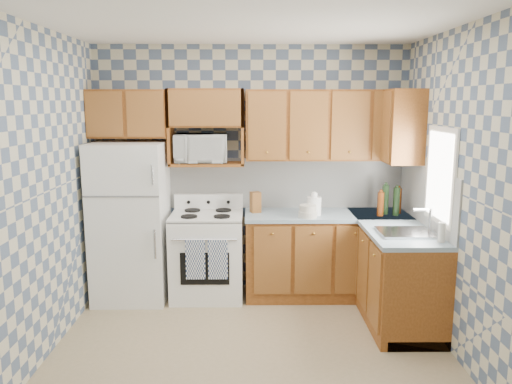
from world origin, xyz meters
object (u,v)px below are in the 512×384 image
electric_kettle (314,206)px  microwave (201,148)px  stove_body (208,256)px  refrigerator (131,222)px

electric_kettle → microwave: bearing=168.6°
microwave → stove_body: bearing=-72.6°
refrigerator → electric_kettle: bearing=-1.0°
stove_body → microwave: 1.17m
electric_kettle → stove_body: bearing=177.0°
refrigerator → electric_kettle: size_ratio=8.72×
microwave → electric_kettle: microwave is taller
stove_body → electric_kettle: size_ratio=4.67×
stove_body → electric_kettle: bearing=-3.0°
refrigerator → electric_kettle: 1.95m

